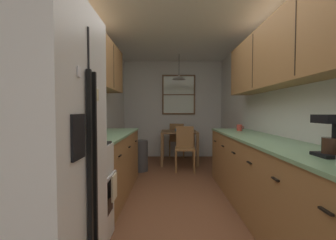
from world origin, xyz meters
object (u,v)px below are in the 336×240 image
dining_table (180,136)px  trash_bin (141,156)px  dining_chair_near (186,146)px  dining_chair_far (178,139)px  microwave_over_range (55,53)px  table_serving_bowl (180,130)px  mug_by_coffeemaker (241,128)px  stove_range (71,196)px  storage_canister (93,132)px  refrigerator (25,166)px

dining_table → trash_bin: 1.14m
dining_chair_near → dining_chair_far: bearing=95.1°
microwave_over_range → table_serving_bowl: (1.23, 3.31, -0.93)m
mug_by_coffeemaker → table_serving_bowl: 1.85m
stove_range → dining_chair_far: bearing=74.5°
stove_range → microwave_over_range: (-0.11, 0.00, 1.24)m
trash_bin → stove_range: bearing=-96.4°
storage_canister → table_serving_bowl: storage_canister is taller
refrigerator → dining_chair_near: size_ratio=2.03×
trash_bin → mug_by_coffeemaker: mug_by_coffeemaker is taller
dining_table → mug_by_coffeemaker: bearing=-61.1°
stove_range → dining_chair_far: stove_range is taller
refrigerator → stove_range: (-0.06, 0.71, -0.44)m
dining_table → storage_canister: (-1.13, -2.74, 0.35)m
dining_chair_near → dining_table: bearing=98.6°
storage_canister → mug_by_coffeemaker: storage_canister is taller
microwave_over_range → dining_table: (1.24, 3.35, -1.08)m
table_serving_bowl → trash_bin: bearing=-140.4°
dining_table → table_serving_bowl: size_ratio=4.83×
refrigerator → mug_by_coffeemaker: bearing=50.8°
trash_bin → refrigerator: bearing=-94.0°
microwave_over_range → storage_canister: size_ratio=3.57×
stove_range → dining_chair_near: bearing=65.8°
microwave_over_range → mug_by_coffeemaker: (2.14, 1.71, -0.76)m
refrigerator → dining_chair_far: size_ratio=2.03×
storage_canister → microwave_over_range: bearing=-100.2°
dining_chair_near → storage_canister: 2.48m
refrigerator → table_serving_bowl: (1.06, 4.02, -0.13)m
stove_range → dining_table: size_ratio=1.28×
refrigerator → microwave_over_range: (-0.17, 0.71, 0.80)m
refrigerator → microwave_over_range: 1.08m
dining_chair_near → mug_by_coffeemaker: mug_by_coffeemaker is taller
refrigerator → table_serving_bowl: bearing=75.2°
dining_chair_far → table_serving_bowl: size_ratio=5.06×
dining_chair_near → table_serving_bowl: 0.67m
dining_chair_near → mug_by_coffeemaker: 1.37m
dining_chair_near → trash_bin: 0.95m
stove_range → trash_bin: (0.29, 2.63, -0.16)m
microwave_over_range → dining_chair_near: 3.25m
dining_chair_far → mug_by_coffeemaker: bearing=-67.9°
dining_chair_far → mug_by_coffeemaker: (0.92, -2.28, 0.45)m
microwave_over_range → mug_by_coffeemaker: 2.84m
dining_chair_far → refrigerator: bearing=-102.5°
trash_bin → microwave_over_range: bearing=-98.8°
refrigerator → table_serving_bowl: size_ratio=10.25×
dining_chair_far → trash_bin: (-0.81, -1.36, -0.19)m
dining_table → trash_bin: (-0.83, -0.72, -0.32)m
stove_range → mug_by_coffeemaker: size_ratio=9.21×
stove_range → storage_canister: (-0.01, 0.60, 0.51)m
trash_bin → table_serving_bowl: size_ratio=3.50×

